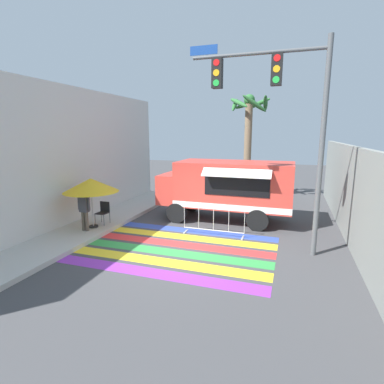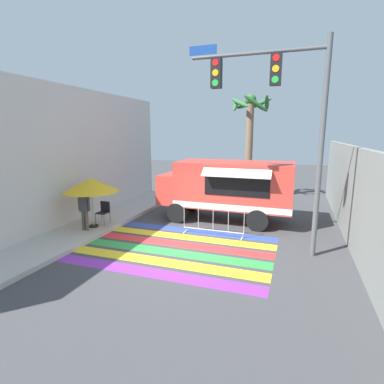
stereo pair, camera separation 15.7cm
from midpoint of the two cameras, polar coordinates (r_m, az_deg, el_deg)
The scene contains 12 objects.
ground_plane at distance 10.46m, azimuth -2.78°, elevation -10.29°, with size 60.00×60.00×0.00m, color #424244.
sidewalk_left at distance 13.21m, azimuth -24.84°, elevation -6.36°, with size 4.40×16.00×0.16m.
building_left_facade at distance 12.63m, azimuth -25.53°, elevation 5.64°, with size 0.25×16.00×5.69m.
concrete_wall_right at distance 12.41m, azimuth 27.56°, elevation -0.05°, with size 0.20×16.00×3.36m.
crosswalk_painted at distance 10.27m, azimuth -3.21°, elevation -10.67°, with size 6.40×4.36×0.01m.
food_truck at distance 13.12m, azimuth 5.81°, elevation 1.24°, with size 5.72×2.66×2.62m.
traffic_signal_pole at distance 9.77m, azimuth 15.75°, elevation 15.97°, with size 4.21×0.29×6.54m.
patio_umbrella at distance 12.20m, azimuth -19.05°, elevation 1.23°, with size 2.10×2.10×1.96m.
folding_chair at distance 12.83m, azimuth -16.85°, elevation -3.40°, with size 0.44×0.44×0.90m.
vendor_person at distance 12.01m, azimuth -20.21°, elevation -2.89°, with size 0.53×0.21×1.58m.
barricade_front at distance 11.40m, azimuth 3.72°, elevation -5.68°, with size 2.37×0.44×1.04m.
palm_tree at distance 17.39m, azimuth 10.46°, elevation 11.44°, with size 2.30×2.36×5.92m.
Camera 1 is at (3.49, -9.08, 3.83)m, focal length 28.00 mm.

